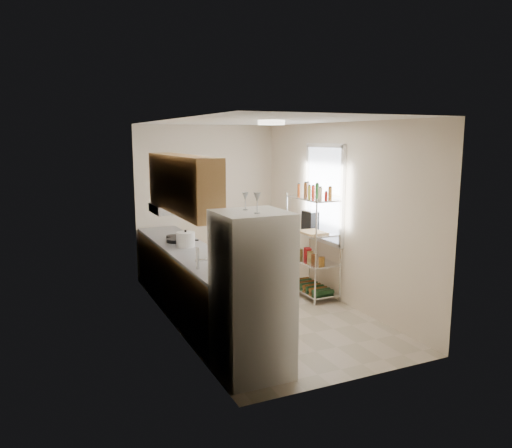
# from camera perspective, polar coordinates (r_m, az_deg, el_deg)

# --- Properties ---
(room) EXTENTS (2.52, 4.42, 2.62)m
(room) POSITION_cam_1_polar(r_m,az_deg,el_deg) (6.73, 0.57, 0.57)
(room) COLOR #C0B09B
(room) RESTS_ON ground
(counter_run) EXTENTS (0.63, 3.51, 0.90)m
(counter_run) POSITION_cam_1_polar(r_m,az_deg,el_deg) (6.99, -7.87, -6.28)
(counter_run) COLOR #AF7D4A
(counter_run) RESTS_ON ground
(upper_cabinets) EXTENTS (0.33, 2.20, 0.72)m
(upper_cabinets) POSITION_cam_1_polar(r_m,az_deg,el_deg) (6.38, -8.44, 4.58)
(upper_cabinets) COLOR #AF7D4A
(upper_cabinets) RESTS_ON room
(range_hood) EXTENTS (0.50, 0.60, 0.12)m
(range_hood) POSITION_cam_1_polar(r_m,az_deg,el_deg) (7.21, -9.73, 1.78)
(range_hood) COLOR #B7BABC
(range_hood) RESTS_ON room
(window) EXTENTS (0.06, 1.00, 1.46)m
(window) POSITION_cam_1_polar(r_m,az_deg,el_deg) (7.59, 7.84, 3.44)
(window) COLOR white
(window) RESTS_ON room
(bakers_rack) EXTENTS (0.45, 0.90, 1.73)m
(bakers_rack) POSITION_cam_1_polar(r_m,az_deg,el_deg) (7.49, 6.56, -0.03)
(bakers_rack) COLOR silver
(bakers_rack) RESTS_ON ground
(ceiling_dome) EXTENTS (0.34, 0.34, 0.05)m
(ceiling_dome) POSITION_cam_1_polar(r_m,az_deg,el_deg) (6.37, 1.76, 11.51)
(ceiling_dome) COLOR white
(ceiling_dome) RESTS_ON room
(refrigerator) EXTENTS (0.69, 0.69, 1.68)m
(refrigerator) POSITION_cam_1_polar(r_m,az_deg,el_deg) (5.03, -0.46, -8.05)
(refrigerator) COLOR white
(refrigerator) RESTS_ON ground
(wine_glass_a) EXTENTS (0.06, 0.06, 0.18)m
(wine_glass_a) POSITION_cam_1_polar(r_m,az_deg,el_deg) (4.94, -1.23, 2.62)
(wine_glass_a) COLOR silver
(wine_glass_a) RESTS_ON refrigerator
(wine_glass_b) EXTENTS (0.07, 0.07, 0.20)m
(wine_glass_b) POSITION_cam_1_polar(r_m,az_deg,el_deg) (4.70, 0.13, 2.41)
(wine_glass_b) COLOR silver
(wine_glass_b) RESTS_ON refrigerator
(rice_cooker) EXTENTS (0.25, 0.25, 0.21)m
(rice_cooker) POSITION_cam_1_polar(r_m,az_deg,el_deg) (6.93, -8.04, -1.75)
(rice_cooker) COLOR silver
(rice_cooker) RESTS_ON counter_run
(frying_pan_large) EXTENTS (0.38, 0.38, 0.05)m
(frying_pan_large) POSITION_cam_1_polar(r_m,az_deg,el_deg) (7.27, -9.07, -1.85)
(frying_pan_large) COLOR black
(frying_pan_large) RESTS_ON counter_run
(frying_pan_small) EXTENTS (0.24, 0.24, 0.04)m
(frying_pan_small) POSITION_cam_1_polar(r_m,az_deg,el_deg) (7.54, -9.41, -1.46)
(frying_pan_small) COLOR black
(frying_pan_small) RESTS_ON counter_run
(cutting_board) EXTENTS (0.33, 0.41, 0.03)m
(cutting_board) POSITION_cam_1_polar(r_m,az_deg,el_deg) (7.31, 6.49, -0.94)
(cutting_board) COLOR tan
(cutting_board) RESTS_ON bakers_rack
(espresso_machine) EXTENTS (0.19, 0.26, 0.28)m
(espresso_machine) POSITION_cam_1_polar(r_m,az_deg,el_deg) (7.66, 6.22, 0.53)
(espresso_machine) COLOR black
(espresso_machine) RESTS_ON bakers_rack
(storage_bag) EXTENTS (0.12, 0.14, 0.14)m
(storage_bag) POSITION_cam_1_polar(r_m,az_deg,el_deg) (7.75, 5.92, -3.26)
(storage_bag) COLOR maroon
(storage_bag) RESTS_ON bakers_rack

